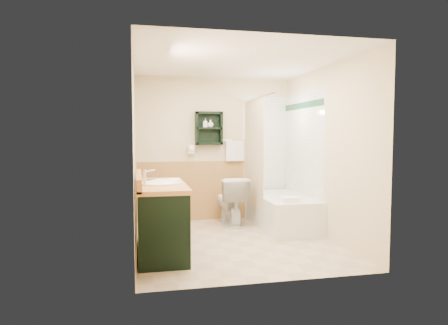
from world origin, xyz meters
TOP-DOWN VIEW (x-y plane):
  - floor at (0.00, 0.00)m, footprint 3.00×3.00m
  - back_wall at (0.00, 1.52)m, footprint 2.60×0.04m
  - left_wall at (-1.32, 0.00)m, footprint 0.04×3.00m
  - right_wall at (1.32, 0.00)m, footprint 0.04×3.00m
  - ceiling at (0.00, 0.00)m, footprint 2.60×3.00m
  - wainscot_left at (-1.29, 0.00)m, footprint 2.98×2.98m
  - wainscot_back at (0.00, 1.49)m, footprint 2.58×2.58m
  - mirror_frame at (-1.27, -0.55)m, footprint 1.30×1.30m
  - mirror_glass at (-1.27, -0.55)m, footprint 1.20×1.20m
  - tile_right at (1.28, 0.75)m, footprint 1.50×1.50m
  - tile_back at (1.03, 1.48)m, footprint 0.95×0.95m
  - tile_accent at (1.27, 0.75)m, footprint 1.50×1.50m
  - wall_shelf at (-0.10, 1.41)m, footprint 0.45×0.15m
  - hair_dryer at (-0.40, 1.43)m, footprint 0.10×0.24m
  - towel_bar at (0.35, 1.45)m, footprint 0.40×0.06m
  - curtain_rod at (0.53, 0.75)m, footprint 0.03×1.60m
  - shower_curtain at (0.53, 0.92)m, footprint 1.05×1.05m
  - vanity at (-0.99, -0.32)m, footprint 0.59×1.35m
  - bathtub at (0.93, 0.66)m, footprint 0.75×1.50m
  - toilet at (0.18, 1.05)m, footprint 0.48×0.80m
  - counter_towel at (-0.89, -0.22)m, footprint 0.27×0.21m
  - vanity_book at (-1.16, -0.14)m, footprint 0.17×0.08m
  - tub_towel at (0.82, 0.12)m, footprint 0.24×0.20m
  - soap_bottle_a at (-0.16, 1.40)m, footprint 0.10×0.16m
  - soap_bottle_b at (-0.07, 1.40)m, footprint 0.10×0.13m

SIDE VIEW (x-z plane):
  - floor at x=0.00m, z-range 0.00..0.00m
  - bathtub at x=0.93m, z-range 0.00..0.50m
  - toilet at x=0.18m, z-range 0.00..0.76m
  - vanity at x=-0.99m, z-range 0.00..0.86m
  - wainscot_left at x=-1.29m, z-range 0.00..1.00m
  - wainscot_back at x=0.00m, z-range 0.00..1.00m
  - tub_towel at x=0.82m, z-range 0.50..0.57m
  - counter_towel at x=-0.89m, z-range 0.86..0.90m
  - vanity_book at x=-1.16m, z-range 0.86..1.09m
  - tile_right at x=1.28m, z-range 0.00..2.10m
  - tile_back at x=1.03m, z-range 0.00..2.10m
  - shower_curtain at x=0.53m, z-range 0.30..2.00m
  - back_wall at x=0.00m, z-range 0.00..2.40m
  - left_wall at x=-1.32m, z-range 0.00..2.40m
  - right_wall at x=1.32m, z-range 0.00..2.40m
  - hair_dryer at x=-0.40m, z-range 1.11..1.29m
  - towel_bar at x=0.35m, z-range 1.15..1.55m
  - mirror_frame at x=-1.27m, z-range 1.00..2.00m
  - mirror_glass at x=-1.27m, z-range 1.05..1.95m
  - wall_shelf at x=-0.10m, z-range 1.27..1.83m
  - soap_bottle_a at x=-0.16m, z-range 1.56..1.63m
  - soap_bottle_b at x=-0.07m, z-range 1.56..1.66m
  - tile_accent at x=1.27m, z-range 1.85..1.95m
  - curtain_rod at x=0.53m, z-range 1.98..2.02m
  - ceiling at x=0.00m, z-range 2.40..2.44m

